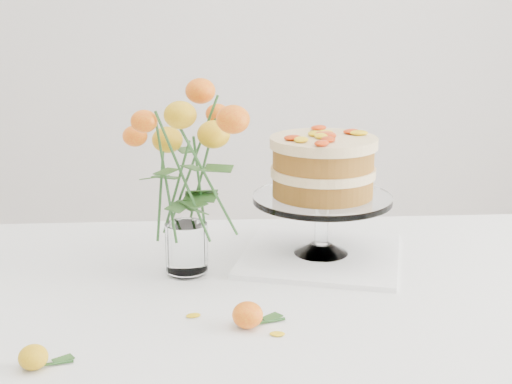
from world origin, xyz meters
TOP-DOWN VIEW (x-y plane):
  - table at (0.00, 0.00)m, footprint 1.43×0.93m
  - napkin at (0.15, 0.18)m, footprint 0.40×0.40m
  - cake_stand at (0.15, 0.18)m, footprint 0.29×0.29m
  - rose_vase at (-0.14, 0.10)m, footprint 0.31×0.31m
  - loose_rose_near at (-0.36, -0.26)m, footprint 0.08×0.04m
  - loose_rose_far at (-0.03, -0.15)m, footprint 0.09×0.05m
  - stray_petal_a at (-0.12, -0.10)m, footprint 0.03×0.02m
  - stray_petal_b at (-0.02, -0.14)m, footprint 0.03×0.02m
  - stray_petal_c at (0.02, -0.18)m, footprint 0.03×0.02m

SIDE VIEW (x-z plane):
  - table at x=0.00m, z-range 0.30..1.05m
  - stray_petal_a at x=-0.12m, z-range 0.76..0.76m
  - stray_petal_b at x=-0.02m, z-range 0.76..0.76m
  - stray_petal_c at x=0.02m, z-range 0.76..0.76m
  - napkin at x=0.15m, z-range 0.76..0.77m
  - loose_rose_near at x=-0.36m, z-range 0.76..0.79m
  - loose_rose_far at x=-0.03m, z-range 0.76..0.80m
  - cake_stand at x=0.15m, z-range 0.81..1.07m
  - rose_vase at x=-0.14m, z-range 0.79..1.22m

